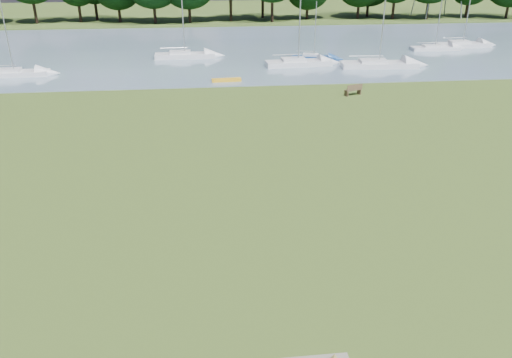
{
  "coord_description": "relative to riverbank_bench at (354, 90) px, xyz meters",
  "views": [
    {
      "loc": [
        -2.12,
        -24.03,
        11.68
      ],
      "look_at": [
        0.37,
        -2.0,
        1.48
      ],
      "focal_mm": 35.0,
      "sensor_mm": 36.0,
      "label": 1
    }
  ],
  "objects": [
    {
      "name": "sailboat_6",
      "position": [
        -15.11,
        18.44,
        0.02
      ],
      "size": [
        7.03,
        2.04,
        7.58
      ],
      "rotation": [
        0.0,
        0.0,
        0.01
      ],
      "color": "silver",
      "rests_on": "river"
    },
    {
      "name": "riverbank_bench",
      "position": [
        0.0,
        0.0,
        0.0
      ],
      "size": [
        1.7,
        1.05,
        1.01
      ],
      "rotation": [
        0.0,
        0.0,
        0.38
      ],
      "color": "brown",
      "rests_on": "ground"
    },
    {
      "name": "ground",
      "position": [
        -11.26,
        -17.81,
        -0.51
      ],
      "size": [
        220.0,
        220.0,
        0.0
      ],
      "primitive_type": "plane",
      "color": "brown"
    },
    {
      "name": "river",
      "position": [
        -11.26,
        24.19,
        -0.51
      ],
      "size": [
        220.0,
        40.0,
        0.1
      ],
      "primitive_type": "cube",
      "color": "slate",
      "rests_on": "ground"
    },
    {
      "name": "sailboat_7",
      "position": [
        -32.15,
        10.95,
        -0.01
      ],
      "size": [
        6.69,
        2.05,
        8.21
      ],
      "rotation": [
        0.0,
        0.0,
        0.03
      ],
      "color": "silver",
      "rests_on": "river"
    },
    {
      "name": "sailboat_8",
      "position": [
        5.96,
        10.82,
        0.06
      ],
      "size": [
        8.35,
        2.88,
        10.19
      ],
      "rotation": [
        0.0,
        0.0,
        -0.07
      ],
      "color": "silver",
      "rests_on": "river"
    },
    {
      "name": "sailboat_4",
      "position": [
        21.07,
        21.52,
        0.07
      ],
      "size": [
        7.14,
        2.21,
        9.63
      ],
      "rotation": [
        0.0,
        0.0,
        0.03
      ],
      "color": "silver",
      "rests_on": "river"
    },
    {
      "name": "far_bank",
      "position": [
        -11.26,
        54.19,
        -0.51
      ],
      "size": [
        220.0,
        20.0,
        0.4
      ],
      "primitive_type": "cube",
      "color": "#4C6626",
      "rests_on": "ground"
    },
    {
      "name": "sailboat_3",
      "position": [
        -0.12,
        15.75,
        -0.06
      ],
      "size": [
        5.3,
        2.76,
        6.44
      ],
      "rotation": [
        0.0,
        0.0,
        -0.28
      ],
      "color": "navy",
      "rests_on": "river"
    },
    {
      "name": "sailboat_2",
      "position": [
        -2.61,
        12.55,
        0.07
      ],
      "size": [
        7.36,
        2.54,
        9.15
      ],
      "rotation": [
        0.0,
        0.0,
        0.07
      ],
      "color": "silver",
      "rests_on": "river"
    },
    {
      "name": "sailboat_1",
      "position": [
        16.56,
        19.97,
        -0.06
      ],
      "size": [
        6.16,
        1.73,
        7.63
      ],
      "rotation": [
        0.0,
        0.0,
        0.0
      ],
      "color": "silver",
      "rests_on": "river"
    },
    {
      "name": "kayak",
      "position": [
        -10.84,
        6.24,
        -0.31
      ],
      "size": [
        2.89,
        0.86,
        0.28
      ],
      "primitive_type": "cube",
      "rotation": [
        0.0,
        0.0,
        0.07
      ],
      "color": "#F5AC1D",
      "rests_on": "river"
    }
  ]
}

